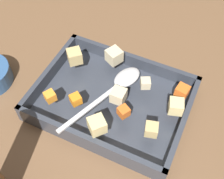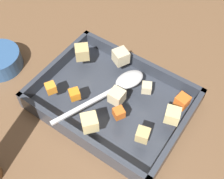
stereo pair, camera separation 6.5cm
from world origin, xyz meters
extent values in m
plane|color=brown|center=(0.00, 0.00, 0.00)|extent=(4.00, 4.00, 0.00)
cube|color=#333842|center=(0.02, 0.01, 0.01)|extent=(0.36, 0.26, 0.01)
cube|color=#333842|center=(0.02, -0.11, 0.03)|extent=(0.36, 0.01, 0.04)
cube|color=#333842|center=(0.02, 0.14, 0.03)|extent=(0.36, 0.01, 0.04)
cube|color=#333842|center=(-0.16, 0.01, 0.03)|extent=(0.01, 0.26, 0.04)
cube|color=#333842|center=(0.19, 0.01, 0.03)|extent=(0.01, 0.26, 0.04)
cube|color=orange|center=(0.16, 0.07, 0.07)|extent=(0.03, 0.03, 0.03)
cube|color=orange|center=(-0.04, -0.05, 0.06)|extent=(0.03, 0.03, 0.02)
cube|color=orange|center=(0.06, -0.03, 0.06)|extent=(0.03, 0.03, 0.02)
cube|color=orange|center=(-0.10, -0.06, 0.06)|extent=(0.03, 0.03, 0.02)
cube|color=beige|center=(0.04, 0.00, 0.07)|extent=(0.03, 0.03, 0.03)
cube|color=#E0CC89|center=(0.16, 0.03, 0.07)|extent=(0.04, 0.04, 0.03)
cube|color=tan|center=(-0.11, 0.06, 0.07)|extent=(0.05, 0.05, 0.03)
cube|color=beige|center=(-0.02, 0.10, 0.07)|extent=(0.05, 0.05, 0.03)
cube|color=#E0CC89|center=(0.03, -0.09, 0.07)|extent=(0.05, 0.05, 0.03)
cube|color=tan|center=(0.13, -0.05, 0.06)|extent=(0.03, 0.03, 0.03)
cube|color=beige|center=(0.08, 0.06, 0.06)|extent=(0.03, 0.03, 0.02)
ellipsoid|color=silver|center=(0.03, 0.06, 0.06)|extent=(0.07, 0.08, 0.02)
cube|color=silver|center=(-0.01, -0.05, 0.05)|extent=(0.07, 0.16, 0.01)
camera|label=1|loc=(0.18, -0.34, 0.58)|focal=45.74mm
camera|label=2|loc=(0.24, -0.31, 0.58)|focal=45.74mm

